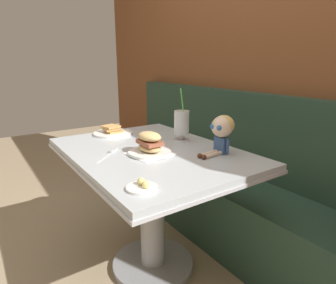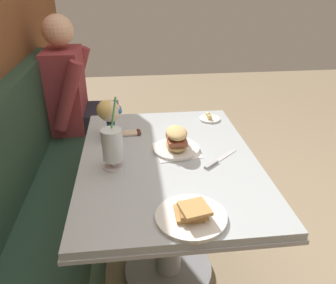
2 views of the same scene
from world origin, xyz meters
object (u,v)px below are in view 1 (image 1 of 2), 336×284
object	(u,v)px
sandwich_plate	(150,145)
seated_doll	(222,129)
milkshake_glass	(182,124)
butter_knife	(111,152)
toast_plate	(113,132)
butter_saucer	(142,187)

from	to	relation	value
sandwich_plate	seated_doll	size ratio (longest dim) A/B	1.01
milkshake_glass	butter_knife	bearing A→B (deg)	-91.57
toast_plate	seated_doll	xyz separation A→B (m)	(0.69, 0.30, 0.11)
seated_doll	sandwich_plate	bearing A→B (deg)	-121.53
sandwich_plate	butter_saucer	bearing A→B (deg)	-34.58
toast_plate	butter_saucer	world-z (taller)	toast_plate
seated_doll	milkshake_glass	bearing A→B (deg)	-175.99
sandwich_plate	butter_saucer	xyz separation A→B (m)	(0.35, -0.24, -0.04)
butter_saucer	seated_doll	size ratio (longest dim) A/B	0.54
sandwich_plate	seated_doll	distance (m)	0.38
toast_plate	seated_doll	bearing A→B (deg)	23.33
butter_knife	sandwich_plate	bearing A→B (deg)	50.05
milkshake_glass	toast_plate	bearing A→B (deg)	-143.86
seated_doll	butter_knife	bearing A→B (deg)	-124.56
milkshake_glass	butter_knife	xyz separation A→B (m)	(-0.01, -0.45, -0.10)
butter_saucer	butter_knife	xyz separation A→B (m)	(-0.48, 0.08, -0.00)
butter_saucer	butter_knife	size ratio (longest dim) A/B	0.63
sandwich_plate	butter_knife	world-z (taller)	sandwich_plate
sandwich_plate	seated_doll	world-z (taller)	seated_doll
milkshake_glass	sandwich_plate	distance (m)	0.32
sandwich_plate	butter_saucer	distance (m)	0.43
milkshake_glass	butter_knife	distance (m)	0.46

